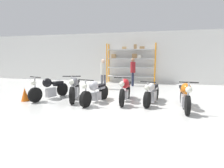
{
  "coord_description": "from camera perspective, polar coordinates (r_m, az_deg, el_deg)",
  "views": [
    {
      "loc": [
        1.73,
        -6.63,
        1.79
      ],
      "look_at": [
        0.0,
        0.4,
        0.7
      ],
      "focal_mm": 28.0,
      "sensor_mm": 36.0,
      "label": 1
    }
  ],
  "objects": [
    {
      "name": "ground_plane",
      "position": [
        7.08,
        -0.78,
        -6.08
      ],
      "size": [
        30.0,
        30.0,
        0.0
      ],
      "primitive_type": "plane",
      "color": "silver"
    },
    {
      "name": "person_browsing",
      "position": [
        9.97,
        -2.84,
        4.08
      ],
      "size": [
        0.45,
        0.45,
        1.72
      ],
      "rotation": [
        0.0,
        0.0,
        2.37
      ],
      "color": "#595960",
      "rests_on": "ground_plane"
    },
    {
      "name": "motorcycle_black",
      "position": [
        8.1,
        -19.68,
        -1.2
      ],
      "size": [
        0.87,
        2.0,
        1.04
      ],
      "rotation": [
        0.0,
        0.0,
        -1.88
      ],
      "color": "black",
      "rests_on": "ground_plane"
    },
    {
      "name": "motorcycle_white",
      "position": [
        7.09,
        12.89,
        -3.03
      ],
      "size": [
        0.7,
        1.95,
        0.95
      ],
      "rotation": [
        0.0,
        0.0,
        -1.79
      ],
      "color": "black",
      "rests_on": "ground_plane"
    },
    {
      "name": "back_wall",
      "position": [
        12.89,
        6.19,
        8.56
      ],
      "size": [
        30.0,
        0.08,
        3.6
      ],
      "color": "white",
      "rests_on": "ground_plane"
    },
    {
      "name": "motorcycle_red",
      "position": [
        7.11,
        4.38,
        -1.73
      ],
      "size": [
        0.62,
        2.08,
        1.09
      ],
      "rotation": [
        0.0,
        0.0,
        -1.58
      ],
      "color": "black",
      "rests_on": "ground_plane"
    },
    {
      "name": "motorcycle_grey",
      "position": [
        7.62,
        -12.07,
        -1.43
      ],
      "size": [
        0.89,
        2.01,
        1.1
      ],
      "rotation": [
        0.0,
        0.0,
        -1.28
      ],
      "color": "black",
      "rests_on": "ground_plane"
    },
    {
      "name": "motorcycle_orange",
      "position": [
        6.67,
        22.73,
        -3.31
      ],
      "size": [
        0.57,
        2.08,
        1.05
      ],
      "rotation": [
        0.0,
        0.0,
        -1.61
      ],
      "color": "black",
      "rests_on": "ground_plane"
    },
    {
      "name": "motorcycle_silver",
      "position": [
        6.99,
        -5.46,
        -2.61
      ],
      "size": [
        0.73,
        1.96,
        1.01
      ],
      "rotation": [
        0.0,
        0.0,
        -1.78
      ],
      "color": "black",
      "rests_on": "ground_plane"
    },
    {
      "name": "shelving_rack",
      "position": [
        12.52,
        6.16,
        7.36
      ],
      "size": [
        3.45,
        0.63,
        2.77
      ],
      "color": "orange",
      "rests_on": "ground_plane"
    },
    {
      "name": "person_near_rack",
      "position": [
        11.2,
        6.83,
        4.69
      ],
      "size": [
        0.4,
        0.4,
        1.76
      ],
      "rotation": [
        0.0,
        0.0,
        3.42
      ],
      "color": "#1E2338",
      "rests_on": "ground_plane"
    },
    {
      "name": "traffic_cone",
      "position": [
        8.13,
        -26.57,
        -3.09
      ],
      "size": [
        0.32,
        0.32,
        0.55
      ],
      "color": "orange",
      "rests_on": "ground_plane"
    }
  ]
}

